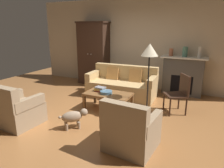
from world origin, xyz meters
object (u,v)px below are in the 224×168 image
Objects in this scene: fireplace at (183,76)px; armchair_near_right at (131,131)px; couch at (122,85)px; book_stack at (100,89)px; mantel_vase_jade at (185,52)px; armoire at (94,53)px; floor_lamp at (149,54)px; mantel_vase_terracotta at (171,52)px; fruit_bowl at (106,92)px; mantel_vase_cream at (200,52)px; dog at (74,117)px; coffee_table at (108,95)px; side_chair_wooden at (179,92)px; armchair_near_left at (17,110)px.

armchair_near_right is (-0.36, -3.28, -0.25)m from fireplace.
armchair_near_right reaches higher than couch.
book_stack is at bearing -98.23° from couch.
armoire is at bearing -178.83° from mantel_vase_jade.
floor_lamp reaches higher than armchair_near_right.
fruit_bowl is at bearing -118.07° from mantel_vase_terracotta.
floor_lamp is (-0.88, -1.87, 0.12)m from mantel_vase_cream.
armoire reaches higher than floor_lamp.
mantel_vase_jade is 3.63m from dog.
side_chair_wooden is (1.54, 0.58, 0.15)m from coffee_table.
book_stack is 1.88m from armchair_near_left.
side_chair_wooden is (1.79, 0.53, 0.04)m from book_stack.
couch is 1.05m from book_stack.
side_chair_wooden reaches higher than coffee_table.
floor_lamp is at bearing 6.39° from coffee_table.
fruit_bowl is at bearing 81.67° from dog.
fruit_bowl is at bearing -171.45° from floor_lamp.
couch reaches higher than fruit_bowl.
side_chair_wooden is at bearing -100.79° from mantel_vase_cream.
dog is (1.12, 0.38, -0.07)m from armchair_near_left.
couch is 6.77× the size of fruit_bowl.
dog is at bearing -98.33° from fruit_bowl.
fireplace is at bearing 51.94° from armchair_near_left.
book_stack is at bearing -177.57° from floor_lamp.
book_stack is 1.88m from armchair_near_right.
mantel_vase_terracotta is at bearing -177.30° from fireplace.
mantel_vase_jade is 0.38m from mantel_vase_cream.
armchair_near_left is (-1.31, -1.49, -0.05)m from coffee_table.
armchair_near_left reaches higher than couch.
floor_lamp is at bearing 2.43° from book_stack.
mantel_vase_cream is at bearing 47.62° from coffee_table.
couch is 1.08m from coffee_table.
fireplace is 4.48× the size of mantel_vase_jade.
coffee_table is 5.10× the size of mantel_vase_terracotta.
book_stack is 1.49m from floor_lamp.
mantel_vase_terracotta reaches higher than fruit_bowl.
mantel_vase_cream is (1.84, 2.02, 0.81)m from fruit_bowl.
armoire is 2.39× the size of armchair_near_right.
mantel_vase_jade is at bearing 0.00° from mantel_vase_terracotta.
book_stack is at bearing -123.92° from mantel_vase_terracotta.
side_chair_wooden is (2.85, 2.07, 0.20)m from armchair_near_left.
floor_lamp reaches higher than mantel_vase_terracotta.
armoire is 3.34m from mantel_vase_cream.
armoire is 1.08× the size of couch.
mantel_vase_jade reaches higher than armchair_near_left.
floor_lamp is (1.17, 0.05, 0.91)m from book_stack.
book_stack reaches higher than fruit_bowl.
coffee_table is at bearing 51.42° from fruit_bowl.
couch is 2.22× the size of armchair_near_right.
mantel_vase_jade is 1.59m from side_chair_wooden.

